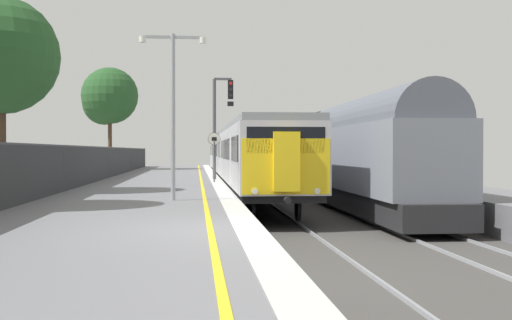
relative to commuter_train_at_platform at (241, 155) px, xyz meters
The scene contains 7 objects.
ground 26.61m from the commuter_train_at_platform, 88.82° to the right, with size 17.40×110.00×1.21m.
commuter_train_at_platform is the anchor object (origin of this frame).
freight_train_adjacent_track 4.14m from the commuter_train_at_platform, 14.40° to the left, with size 2.60×45.81×4.52m.
signal_gantry 5.72m from the commuter_train_at_platform, 106.13° to the right, with size 1.10×0.24×5.33m.
speed_limit_sign 8.45m from the commuter_train_at_platform, 102.63° to the right, with size 0.59×0.08×2.35m.
platform_lamp_mid 19.67m from the commuter_train_at_platform, 100.00° to the right, with size 2.00×0.20×5.01m.
background_tree_centre 17.01m from the commuter_train_at_platform, 126.24° to the left, with size 4.51×4.51×8.15m.
Camera 1 is at (-0.62, -12.10, 1.49)m, focal length 44.73 mm.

